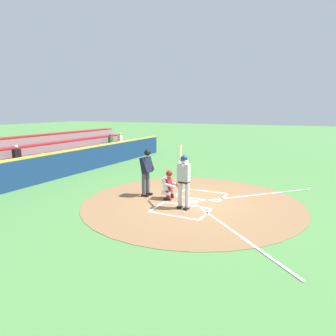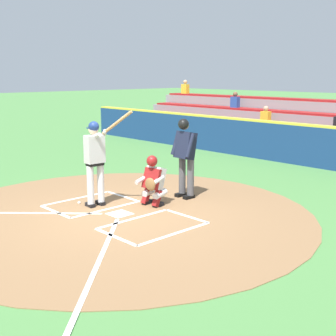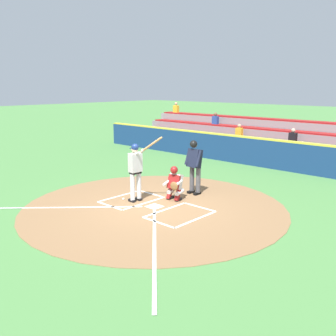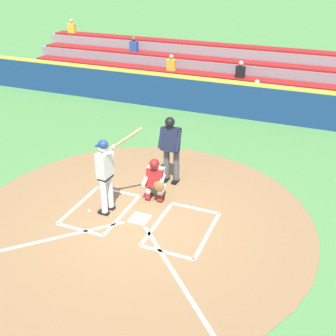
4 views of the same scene
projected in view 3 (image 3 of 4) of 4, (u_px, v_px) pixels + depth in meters
ground_plane at (154, 207)px, 11.50m from camera, size 120.00×120.00×0.00m
dirt_circle at (154, 207)px, 11.50m from camera, size 8.00×8.00×0.01m
home_plate_and_chalk at (133, 213)px, 10.87m from camera, size 7.93×4.91×0.01m
batter at (136, 168)px, 11.80m from camera, size 0.96×0.67×2.13m
catcher at (175, 183)px, 12.04m from camera, size 0.64×0.62×1.13m
plate_umpire at (194, 163)px, 12.63m from camera, size 0.59×0.42×1.86m
baseball at (123, 199)px, 12.17m from camera, size 0.07×0.07×0.07m
backstop_wall at (273, 154)px, 16.71m from camera, size 22.00×0.36×1.31m
bleacher_stand at (299, 146)px, 18.63m from camera, size 20.00×3.40×2.55m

